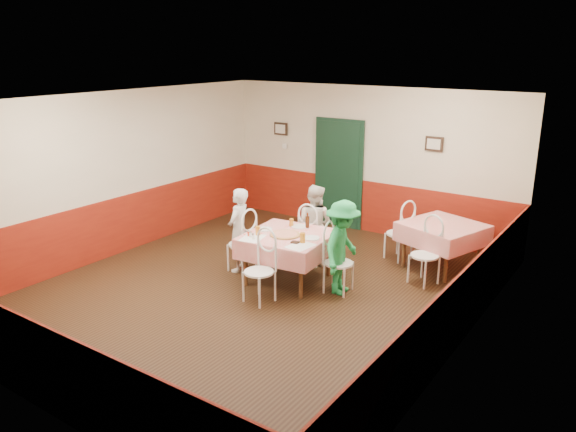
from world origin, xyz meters
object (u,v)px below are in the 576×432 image
Objects in this scene: chair_far at (313,237)px; diner_right at (342,248)px; second_table at (441,246)px; glass_b at (303,238)px; main_table at (288,258)px; beer_bottle at (307,221)px; chair_second_b at (425,256)px; pizza at (285,234)px; glass_c at (291,222)px; chair_near at (259,272)px; chair_left at (242,244)px; chair_right at (339,263)px; wallet at (295,242)px; diner_far at (314,224)px; diner_left at (239,230)px; glass_a at (258,231)px; chair_second_a at (399,234)px.

chair_far is 0.64× the size of diner_right.
glass_b reaches higher than second_table.
main_table is 5.44× the size of beer_bottle.
chair_second_b is 2.02× the size of pizza.
beer_bottle is (-1.70, -1.41, 0.50)m from second_table.
glass_c is 1.11m from diner_right.
chair_near is 0.85m from pizza.
chair_far is (-0.08, 0.85, 0.08)m from main_table.
diner_right is (1.74, 0.17, 0.25)m from chair_left.
second_table is 4.99× the size of beer_bottle.
chair_right is 0.72m from wallet.
diner_right is at bearing 55.43° from chair_near.
diner_far is (0.76, 0.98, 0.22)m from chair_left.
glass_b is (-1.38, -1.28, 0.38)m from chair_second_b.
wallet is 0.08× the size of diner_far.
diner_far reaches higher than pizza.
chair_far is 0.67× the size of diner_far.
diner_far is (-0.93, 0.81, 0.22)m from chair_right.
wallet is (0.49, -0.62, -0.05)m from glass_c.
chair_second_b is (1.85, 0.24, 0.00)m from chair_far.
glass_c is at bearing 109.10° from diner_left.
chair_left is 1.00× the size of chair_far.
chair_right is 0.67× the size of diner_far.
glass_b is at bearing 88.88° from chair_left.
chair_right is 1.12m from glass_c.
chair_second_b is (1.77, 1.09, 0.08)m from main_table.
second_table is at bearing 113.24° from diner_left.
second_table is 1.99m from diner_right.
pizza is 1.99× the size of beer_bottle.
diner_left reaches higher than chair_second_b.
diner_far reaches higher than glass_a.
chair_second_a is at bearing -143.59° from diner_far.
diner_right reaches higher than chair_right.
chair_far is 6.55× the size of glass_a.
chair_far reaches higher than glass_a.
wallet is 1.22m from diner_left.
diner_right reaches higher than chair_second_b.
main_table is at bearing 133.40° from wallet.
beer_bottle is at bearing 107.49° from chair_far.
beer_bottle reaches higher than main_table.
chair_right is 1.00× the size of chair_second_b.
diner_right reaches higher than second_table.
chair_near is 1.00× the size of chair_second_b.
diner_right is (0.98, -0.81, 0.03)m from diner_far.
diner_far reaches higher than chair_second_b.
chair_far is 1.26m from diner_right.
main_table is 9.78× the size of glass_c.
chair_far is 6.11× the size of glass_b.
beer_bottle reaches higher than pizza.
pizza is at bearing -98.95° from beer_bottle.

